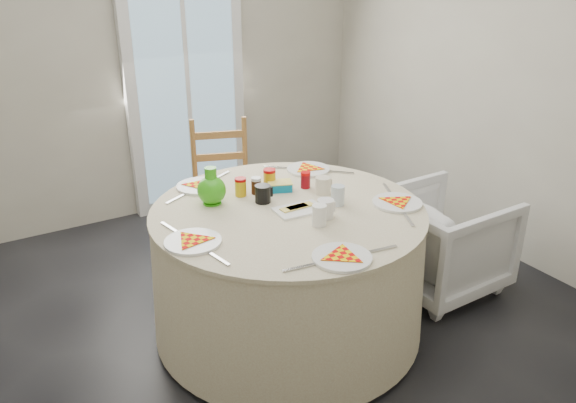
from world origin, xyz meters
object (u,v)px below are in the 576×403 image
armchair (442,232)px  wooden_chair (223,191)px  table (288,271)px  green_pitcher (211,185)px

armchair → wooden_chair: bearing=38.5°
table → wooden_chair: size_ratio=1.58×
wooden_chair → green_pitcher: (-0.42, -0.78, 0.40)m
table → green_pitcher: 0.65m
table → green_pitcher: green_pitcher is taller
wooden_chair → green_pitcher: 0.97m
wooden_chair → armchair: bearing=-30.9°
wooden_chair → green_pitcher: green_pitcher is taller
green_pitcher → wooden_chair: bearing=78.7°
wooden_chair → table: bearing=-76.0°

